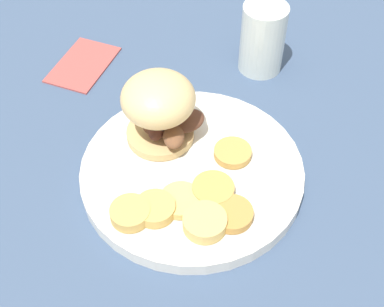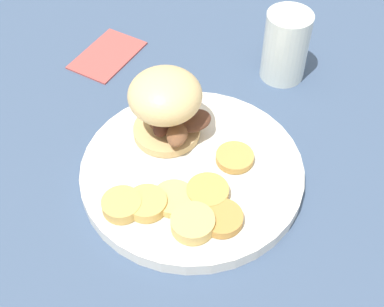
# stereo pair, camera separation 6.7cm
# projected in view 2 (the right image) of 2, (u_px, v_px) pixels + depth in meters

# --- Properties ---
(ground_plane) EXTENTS (4.00, 4.00, 0.00)m
(ground_plane) POSITION_uv_depth(u_px,v_px,m) (192.00, 177.00, 0.70)
(ground_plane) COLOR #3D5170
(dinner_plate) EXTENTS (0.29, 0.29, 0.02)m
(dinner_plate) POSITION_uv_depth(u_px,v_px,m) (192.00, 171.00, 0.69)
(dinner_plate) COLOR white
(dinner_plate) RESTS_ON ground_plane
(sandwich) EXTENTS (0.11, 0.10, 0.10)m
(sandwich) POSITION_uv_depth(u_px,v_px,m) (167.00, 105.00, 0.68)
(sandwich) COLOR tan
(sandwich) RESTS_ON dinner_plate
(potato_round_0) EXTENTS (0.05, 0.05, 0.02)m
(potato_round_0) POSITION_uv_depth(u_px,v_px,m) (122.00, 205.00, 0.64)
(potato_round_0) COLOR tan
(potato_round_0) RESTS_ON dinner_plate
(potato_round_1) EXTENTS (0.05, 0.05, 0.01)m
(potato_round_1) POSITION_uv_depth(u_px,v_px,m) (221.00, 218.00, 0.63)
(potato_round_1) COLOR #BC8942
(potato_round_1) RESTS_ON dinner_plate
(potato_round_2) EXTENTS (0.05, 0.05, 0.02)m
(potato_round_2) POSITION_uv_depth(u_px,v_px,m) (193.00, 223.00, 0.62)
(potato_round_2) COLOR #DBB766
(potato_round_2) RESTS_ON dinner_plate
(potato_round_3) EXTENTS (0.05, 0.05, 0.01)m
(potato_round_3) POSITION_uv_depth(u_px,v_px,m) (235.00, 157.00, 0.69)
(potato_round_3) COLOR tan
(potato_round_3) RESTS_ON dinner_plate
(potato_round_4) EXTENTS (0.05, 0.05, 0.01)m
(potato_round_4) POSITION_uv_depth(u_px,v_px,m) (208.00, 192.00, 0.65)
(potato_round_4) COLOR tan
(potato_round_4) RESTS_ON dinner_plate
(potato_round_5) EXTENTS (0.05, 0.05, 0.01)m
(potato_round_5) POSITION_uv_depth(u_px,v_px,m) (174.00, 198.00, 0.65)
(potato_round_5) COLOR #DBB766
(potato_round_5) RESTS_ON dinner_plate
(potato_round_6) EXTENTS (0.05, 0.05, 0.01)m
(potato_round_6) POSITION_uv_depth(u_px,v_px,m) (147.00, 203.00, 0.64)
(potato_round_6) COLOR tan
(potato_round_6) RESTS_ON dinner_plate
(drinking_glass) EXTENTS (0.07, 0.07, 0.11)m
(drinking_glass) POSITION_uv_depth(u_px,v_px,m) (286.00, 46.00, 0.80)
(drinking_glass) COLOR silver
(drinking_glass) RESTS_ON ground_plane
(napkin) EXTENTS (0.12, 0.14, 0.01)m
(napkin) POSITION_uv_depth(u_px,v_px,m) (107.00, 54.00, 0.87)
(napkin) COLOR #B24C47
(napkin) RESTS_ON ground_plane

